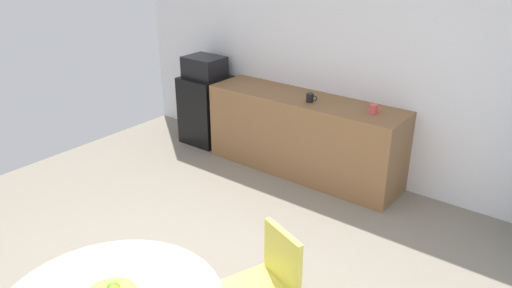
{
  "coord_description": "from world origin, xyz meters",
  "views": [
    {
      "loc": [
        2.39,
        -1.73,
        2.59
      ],
      "look_at": [
        0.1,
        1.23,
        0.95
      ],
      "focal_mm": 34.4,
      "sensor_mm": 36.0,
      "label": 1
    }
  ],
  "objects_px": {
    "chair_yellow": "(271,275)",
    "microwave": "(204,67)",
    "mug_green": "(374,109)",
    "mini_fridge": "(206,109)",
    "mug_white": "(310,98)"
  },
  "relations": [
    {
      "from": "chair_yellow",
      "to": "mug_green",
      "type": "height_order",
      "value": "mug_green"
    },
    {
      "from": "mini_fridge",
      "to": "mug_white",
      "type": "bearing_deg",
      "value": -3.25
    },
    {
      "from": "microwave",
      "to": "chair_yellow",
      "type": "height_order",
      "value": "microwave"
    },
    {
      "from": "microwave",
      "to": "mug_green",
      "type": "bearing_deg",
      "value": -0.22
    },
    {
      "from": "microwave",
      "to": "mug_white",
      "type": "distance_m",
      "value": 1.63
    },
    {
      "from": "mini_fridge",
      "to": "mug_white",
      "type": "distance_m",
      "value": 1.7
    },
    {
      "from": "chair_yellow",
      "to": "microwave",
      "type": "bearing_deg",
      "value": 139.91
    },
    {
      "from": "microwave",
      "to": "mug_green",
      "type": "relative_size",
      "value": 3.72
    },
    {
      "from": "chair_yellow",
      "to": "mug_green",
      "type": "relative_size",
      "value": 6.43
    },
    {
      "from": "mini_fridge",
      "to": "mug_white",
      "type": "xyz_separation_m",
      "value": [
        1.62,
        -0.09,
        0.51
      ]
    },
    {
      "from": "mini_fridge",
      "to": "mug_green",
      "type": "xyz_separation_m",
      "value": [
        2.31,
        -0.01,
        0.51
      ]
    },
    {
      "from": "mug_white",
      "to": "chair_yellow",
      "type": "bearing_deg",
      "value": -63.61
    },
    {
      "from": "mug_green",
      "to": "mini_fridge",
      "type": "bearing_deg",
      "value": 179.78
    },
    {
      "from": "mini_fridge",
      "to": "chair_yellow",
      "type": "distance_m",
      "value": 3.54
    },
    {
      "from": "mug_green",
      "to": "chair_yellow",
      "type": "bearing_deg",
      "value": -80.15
    }
  ]
}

